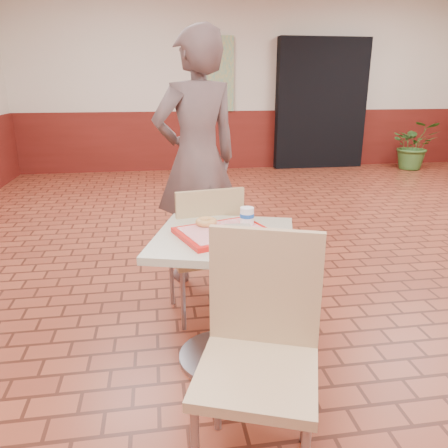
{
  "coord_description": "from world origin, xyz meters",
  "views": [
    {
      "loc": [
        -1.71,
        -2.68,
        1.47
      ],
      "look_at": [
        -1.39,
        -0.62,
        0.79
      ],
      "focal_mm": 35.0,
      "sensor_mm": 36.0,
      "label": 1
    }
  ],
  "objects": [
    {
      "name": "corridor_doorway",
      "position": [
        1.2,
        4.88,
        1.1
      ],
      "size": [
        1.6,
        0.22,
        2.2
      ],
      "primitive_type": "cube",
      "color": "black",
      "rests_on": "ground"
    },
    {
      "name": "chair_main_front",
      "position": [
        -1.35,
        -1.29,
        0.53
      ],
      "size": [
        0.56,
        0.56,
        0.95
      ],
      "rotation": [
        0.0,
        0.0,
        -0.35
      ],
      "color": "tan",
      "rests_on": "ground"
    },
    {
      "name": "ring_donut",
      "position": [
        -1.46,
        -0.52,
        0.77
      ],
      "size": [
        0.12,
        0.12,
        0.04
      ],
      "primitive_type": "torus",
      "rotation": [
        0.0,
        0.0,
        -0.08
      ],
      "color": "#D6974E",
      "rests_on": "serving_tray"
    },
    {
      "name": "potted_plant",
      "position": [
        2.78,
        4.4,
        0.42
      ],
      "size": [
        0.95,
        0.9,
        0.84
      ],
      "primitive_type": "imported",
      "rotation": [
        0.0,
        0.0,
        -0.38
      ],
      "color": "#3C6D2B",
      "rests_on": "ground"
    },
    {
      "name": "room_shell",
      "position": [
        0.0,
        0.0,
        1.5
      ],
      "size": [
        8.01,
        10.01,
        3.01
      ],
      "color": "brown",
      "rests_on": "ground"
    },
    {
      "name": "serving_tray",
      "position": [
        -1.39,
        -0.62,
        0.74
      ],
      "size": [
        0.44,
        0.35,
        0.03
      ],
      "rotation": [
        0.0,
        0.0,
        0.32
      ],
      "color": "red",
      "rests_on": "main_table"
    },
    {
      "name": "wainscot_band",
      "position": [
        0.0,
        0.0,
        0.5
      ],
      "size": [
        8.0,
        10.0,
        1.0
      ],
      "color": "#591711",
      "rests_on": "ground"
    },
    {
      "name": "chair_main_back",
      "position": [
        -1.43,
        -0.15,
        0.49
      ],
      "size": [
        0.47,
        0.47,
        0.88
      ],
      "rotation": [
        0.0,
        0.0,
        3.3
      ],
      "color": "tan",
      "rests_on": "ground"
    },
    {
      "name": "paper_cup",
      "position": [
        -1.25,
        -0.54,
        0.8
      ],
      "size": [
        0.07,
        0.07,
        0.09
      ],
      "rotation": [
        0.0,
        0.0,
        0.35
      ],
      "color": "white",
      "rests_on": "serving_tray"
    },
    {
      "name": "main_table",
      "position": [
        -1.39,
        -0.62,
        0.49
      ],
      "size": [
        0.69,
        0.69,
        0.73
      ],
      "rotation": [
        0.0,
        0.0,
        -0.29
      ],
      "color": "#B7B494",
      "rests_on": "ground"
    },
    {
      "name": "promo_poster",
      "position": [
        -0.6,
        4.94,
        1.6
      ],
      "size": [
        0.5,
        0.03,
        1.2
      ],
      "primitive_type": "cube",
      "color": "gray",
      "rests_on": "wainscot_band"
    },
    {
      "name": "customer",
      "position": [
        -1.41,
        0.51,
        0.92
      ],
      "size": [
        0.78,
        0.65,
        1.85
      ],
      "primitive_type": "imported",
      "rotation": [
        0.0,
        0.0,
        3.49
      ],
      "color": "#65514E",
      "rests_on": "ground"
    },
    {
      "name": "long_john_donut",
      "position": [
        -1.33,
        -0.68,
        0.78
      ],
      "size": [
        0.15,
        0.08,
        0.04
      ],
      "rotation": [
        0.0,
        0.0,
        -0.06
      ],
      "color": "#B48E34",
      "rests_on": "serving_tray"
    }
  ]
}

